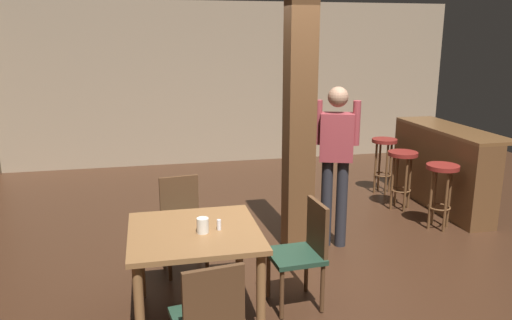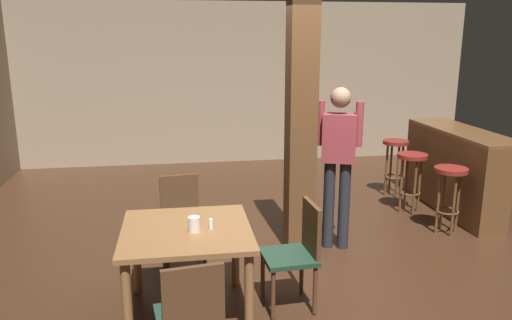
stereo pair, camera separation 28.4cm
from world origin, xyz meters
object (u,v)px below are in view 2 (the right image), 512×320
at_px(dining_table, 187,242).
at_px(bar_stool_near, 450,184).
at_px(bar_counter, 453,170).
at_px(bar_stool_far, 395,154).
at_px(chair_south, 191,316).
at_px(chair_east, 297,249).
at_px(chair_north, 182,217).
at_px(salt_shaker, 211,224).
at_px(napkin_cup, 194,224).
at_px(standing_person, 338,157).
at_px(bar_stool_mid, 412,168).

bearing_deg(dining_table, bar_stool_near, 23.67).
bearing_deg(bar_counter, bar_stool_far, 123.52).
bearing_deg(bar_counter, chair_south, -139.85).
distance_m(chair_east, chair_south, 1.26).
relative_size(chair_east, bar_counter, 0.47).
bearing_deg(chair_north, salt_shaker, -76.82).
relative_size(chair_north, bar_stool_near, 1.15).
height_order(napkin_cup, bar_stool_near, napkin_cup).
relative_size(chair_south, bar_stool_near, 1.15).
bearing_deg(chair_south, standing_person, 51.39).
relative_size(bar_counter, bar_stool_far, 2.39).
bearing_deg(bar_stool_far, dining_table, -137.30).
distance_m(bar_stool_mid, bar_stool_far, 0.71).
height_order(chair_south, bar_counter, bar_counter).
bearing_deg(chair_south, bar_stool_far, 50.63).
xyz_separation_m(chair_south, bar_stool_far, (2.97, 3.62, 0.09)).
height_order(standing_person, bar_stool_mid, standing_person).
xyz_separation_m(dining_table, chair_south, (0.00, -0.88, -0.13)).
bearing_deg(napkin_cup, bar_counter, 31.76).
bearing_deg(salt_shaker, standing_person, 39.36).
height_order(chair_east, bar_stool_near, chair_east).
xyz_separation_m(chair_east, bar_stool_mid, (1.98, 2.04, 0.08)).
bearing_deg(bar_stool_far, chair_east, -127.11).
distance_m(chair_east, bar_counter, 3.25).
xyz_separation_m(bar_counter, bar_stool_near, (-0.46, -0.72, 0.05)).
distance_m(napkin_cup, standing_person, 1.94).
xyz_separation_m(chair_north, chair_south, (0.04, -1.80, 0.00)).
height_order(chair_east, napkin_cup, chair_east).
bearing_deg(dining_table, napkin_cup, -48.21).
bearing_deg(salt_shaker, chair_south, -102.60).
bearing_deg(bar_stool_far, salt_shaker, -135.04).
xyz_separation_m(napkin_cup, bar_stool_near, (2.93, 1.38, -0.22)).
bearing_deg(bar_counter, chair_north, -162.32).
height_order(bar_stool_mid, bar_stool_far, bar_stool_far).
height_order(dining_table, chair_south, chair_south).
distance_m(chair_north, chair_east, 1.31).
relative_size(dining_table, salt_shaker, 12.17).
bearing_deg(dining_table, salt_shaker, -10.46).
distance_m(chair_north, bar_stool_mid, 3.12).
bearing_deg(chair_east, bar_stool_near, 32.02).
bearing_deg(chair_east, bar_stool_mid, 45.79).
bearing_deg(napkin_cup, bar_stool_mid, 36.77).
height_order(salt_shaker, bar_counter, bar_counter).
distance_m(chair_north, salt_shaker, 1.02).
bearing_deg(bar_stool_near, standing_person, -172.03).
distance_m(chair_south, napkin_cup, 0.86).
relative_size(napkin_cup, salt_shaker, 1.43).
distance_m(napkin_cup, salt_shaker, 0.14).
bearing_deg(bar_stool_mid, bar_counter, -1.11).
xyz_separation_m(chair_east, standing_person, (0.69, 1.11, 0.50)).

